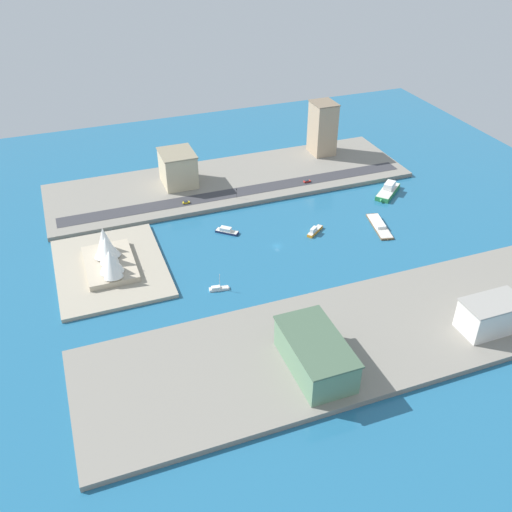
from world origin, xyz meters
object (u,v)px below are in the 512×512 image
at_px(terminal_long_green, 315,354).
at_px(opera_landmark, 109,256).
at_px(hotel_broad_white, 491,315).
at_px(apartment_midrise_tan, 323,128).
at_px(ferry_green_doubledeck, 388,191).
at_px(office_block_beige, 178,168).
at_px(taxi_yellow_cab, 186,202).
at_px(pickup_red, 307,181).
at_px(patrol_launch_navy, 227,231).
at_px(sailboat_small_white, 218,288).
at_px(traffic_light_waterfront, 237,192).
at_px(water_taxi_orange, 315,231).
at_px(barge_flat_brown, 379,225).

height_order(terminal_long_green, opera_landmark, opera_landmark).
bearing_deg(opera_landmark, hotel_broad_white, -125.68).
bearing_deg(hotel_broad_white, apartment_midrise_tan, -4.31).
distance_m(ferry_green_doubledeck, office_block_beige, 137.53).
relative_size(taxi_yellow_cab, pickup_red, 0.93).
relative_size(pickup_red, opera_landmark, 0.12).
relative_size(patrol_launch_navy, apartment_midrise_tan, 0.34).
relative_size(terminal_long_green, pickup_red, 8.47).
relative_size(patrol_launch_navy, terminal_long_green, 0.32).
bearing_deg(patrol_launch_navy, hotel_broad_white, -146.02).
height_order(sailboat_small_white, taxi_yellow_cab, sailboat_small_white).
distance_m(patrol_launch_navy, traffic_light_waterfront, 38.62).
relative_size(office_block_beige, traffic_light_waterfront, 3.95).
xyz_separation_m(ferry_green_doubledeck, water_taxi_orange, (-27.28, 65.37, -0.94)).
distance_m(ferry_green_doubledeck, sailboat_small_white, 146.88).
relative_size(terminal_long_green, traffic_light_waterfront, 6.16).
bearing_deg(traffic_light_waterfront, office_block_beige, 41.89).
relative_size(ferry_green_doubledeck, barge_flat_brown, 0.84).
relative_size(ferry_green_doubledeck, sailboat_small_white, 2.34).
xyz_separation_m(ferry_green_doubledeck, opera_landmark, (-24.04, 181.96, 6.79)).
bearing_deg(patrol_launch_navy, taxi_yellow_cab, 20.79).
bearing_deg(sailboat_small_white, office_block_beige, -4.56).
bearing_deg(apartment_midrise_tan, pickup_red, 143.65).
height_order(water_taxi_orange, terminal_long_green, terminal_long_green).
height_order(ferry_green_doubledeck, hotel_broad_white, hotel_broad_white).
height_order(ferry_green_doubledeck, patrol_launch_navy, ferry_green_doubledeck).
bearing_deg(hotel_broad_white, ferry_green_doubledeck, -12.66).
bearing_deg(taxi_yellow_cab, ferry_green_doubledeck, -102.42).
bearing_deg(office_block_beige, sailboat_small_white, 175.44).
bearing_deg(hotel_broad_white, sailboat_small_white, 54.91).
bearing_deg(terminal_long_green, traffic_light_waterfront, -6.73).
bearing_deg(apartment_midrise_tan, opera_landmark, 119.21).
distance_m(water_taxi_orange, opera_landmark, 116.88).
height_order(patrol_launch_navy, taxi_yellow_cab, taxi_yellow_cab).
bearing_deg(water_taxi_orange, opera_landmark, 88.41).
xyz_separation_m(sailboat_small_white, office_block_beige, (116.88, -9.32, 12.90)).
distance_m(barge_flat_brown, sailboat_small_white, 110.45).
bearing_deg(office_block_beige, taxi_yellow_cab, 174.37).
xyz_separation_m(patrol_launch_navy, apartment_midrise_tan, (79.04, -98.63, 20.24)).
bearing_deg(taxi_yellow_cab, pickup_red, -89.73).
bearing_deg(water_taxi_orange, traffic_light_waterfront, 30.31).
relative_size(sailboat_small_white, terminal_long_green, 0.27).
height_order(sailboat_small_white, terminal_long_green, terminal_long_green).
xyz_separation_m(patrol_launch_navy, hotel_broad_white, (-123.65, -83.34, 9.01)).
distance_m(ferry_green_doubledeck, apartment_midrise_tan, 73.58).
distance_m(ferry_green_doubledeck, terminal_long_green, 171.45).
bearing_deg(water_taxi_orange, hotel_broad_white, -161.49).
xyz_separation_m(apartment_midrise_tan, office_block_beige, (-12.67, 110.07, -7.76)).
relative_size(water_taxi_orange, taxi_yellow_cab, 3.07).
bearing_deg(sailboat_small_white, traffic_light_waterfront, -24.56).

